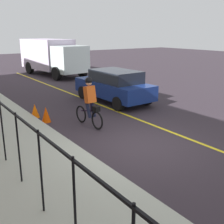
{
  "coord_description": "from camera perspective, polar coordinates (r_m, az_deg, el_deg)",
  "views": [
    {
      "loc": [
        -6.07,
        5.35,
        3.37
      ],
      "look_at": [
        0.72,
        0.63,
        1.0
      ],
      "focal_mm": 45.18,
      "sensor_mm": 36.0,
      "label": 1
    }
  ],
  "objects": [
    {
      "name": "ground_plane",
      "position": [
        8.76,
        6.15,
        -6.72
      ],
      "size": [
        80.0,
        80.0,
        0.0
      ],
      "primitive_type": "plane",
      "color": "#30282F"
    },
    {
      "name": "lane_line_centre",
      "position": [
        9.82,
        13.26,
        -4.51
      ],
      "size": [
        36.0,
        0.12,
        0.01
      ],
      "primitive_type": "cube",
      "color": "yellow",
      "rests_on": "ground"
    },
    {
      "name": "sidewalk",
      "position": [
        7.18,
        -15.38,
        -11.97
      ],
      "size": [
        40.0,
        3.2,
        0.15
      ],
      "primitive_type": "cube",
      "color": "#ABAF9F",
      "rests_on": "ground"
    },
    {
      "name": "iron_fence",
      "position": [
        7.54,
        -21.49,
        -1.32
      ],
      "size": [
        15.69,
        0.04,
        1.6
      ],
      "color": "black",
      "rests_on": "sidewalk"
    },
    {
      "name": "cyclist_lead",
      "position": [
        10.19,
        -4.54,
        1.98
      ],
      "size": [
        1.71,
        0.38,
        1.83
      ],
      "rotation": [
        0.0,
        0.0,
        0.07
      ],
      "color": "black",
      "rests_on": "ground"
    },
    {
      "name": "patrol_sedan",
      "position": [
        13.86,
        0.38,
        5.41
      ],
      "size": [
        4.45,
        2.03,
        1.58
      ],
      "rotation": [
        0.0,
        0.0,
        0.03
      ],
      "color": "navy",
      "rests_on": "ground"
    },
    {
      "name": "box_truck_background",
      "position": [
        23.19,
        -12.03,
        11.15
      ],
      "size": [
        6.92,
        3.1,
        2.78
      ],
      "rotation": [
        0.0,
        0.0,
        3.25
      ],
      "color": "#BDADC8",
      "rests_on": "ground"
    },
    {
      "name": "traffic_cone_near",
      "position": [
        11.8,
        -15.34,
        0.23
      ],
      "size": [
        0.36,
        0.36,
        0.56
      ],
      "primitive_type": "cone",
      "color": "#FC6507",
      "rests_on": "ground"
    },
    {
      "name": "traffic_cone_far",
      "position": [
        11.1,
        -13.21,
        -0.5
      ],
      "size": [
        0.36,
        0.36,
        0.6
      ],
      "primitive_type": "cone",
      "color": "#FE4F03",
      "rests_on": "ground"
    }
  ]
}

